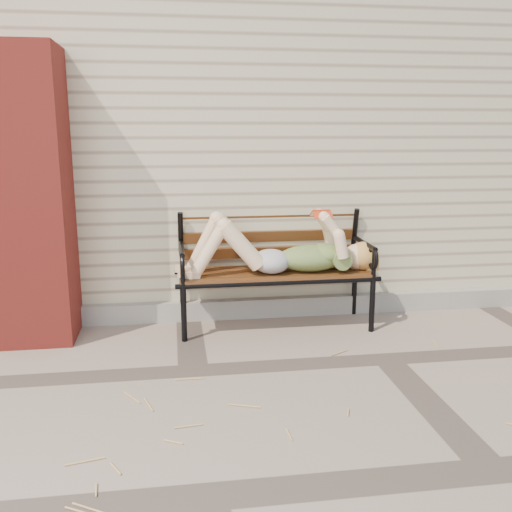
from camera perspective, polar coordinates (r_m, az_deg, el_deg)
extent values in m
plane|color=gray|center=(3.85, 12.96, -10.01)|extent=(80.00, 80.00, 0.00)
cube|color=beige|center=(6.44, 3.77, 12.93)|extent=(8.00, 4.00, 3.00)
cube|color=gray|center=(4.68, 8.73, -4.74)|extent=(8.00, 0.10, 0.15)
cube|color=#A22B24|center=(4.18, -21.61, 5.43)|extent=(0.50, 0.50, 2.00)
cylinder|color=black|center=(4.02, -7.23, -5.65)|extent=(0.04, 0.04, 0.42)
cylinder|color=black|center=(4.41, -7.36, -3.98)|extent=(0.04, 0.04, 0.42)
cylinder|color=black|center=(4.26, 11.54, -4.75)|extent=(0.04, 0.04, 0.42)
cylinder|color=black|center=(4.63, 9.81, -3.25)|extent=(0.04, 0.04, 0.42)
cube|color=brown|center=(4.22, 1.94, -1.72)|extent=(1.40, 0.45, 0.03)
cylinder|color=black|center=(4.03, 2.46, -2.69)|extent=(1.48, 0.04, 0.04)
cylinder|color=black|center=(4.42, 1.46, -1.29)|extent=(1.48, 0.04, 0.04)
torus|color=black|center=(4.43, 1.27, 5.05)|extent=(0.25, 0.03, 0.25)
ellipsoid|color=#0A3D47|center=(4.22, 5.47, -0.22)|extent=(0.50, 0.29, 0.19)
ellipsoid|color=#0A3D47|center=(4.24, 6.93, 0.26)|extent=(0.24, 0.28, 0.15)
ellipsoid|color=#AEAEB3|center=(4.17, 1.52, -0.54)|extent=(0.28, 0.31, 0.18)
sphere|color=beige|center=(4.32, 10.11, -0.06)|extent=(0.20, 0.20, 0.20)
ellipsoid|color=tan|center=(4.33, 10.70, 0.02)|extent=(0.23, 0.23, 0.21)
cube|color=#B93215|center=(4.18, 6.56, 4.51)|extent=(0.13, 0.02, 0.02)
cube|color=beige|center=(4.14, 6.69, 4.10)|extent=(0.13, 0.08, 0.05)
cube|color=beige|center=(4.22, 6.41, 4.25)|extent=(0.13, 0.08, 0.05)
cube|color=#B93215|center=(4.14, 6.70, 4.14)|extent=(0.14, 0.09, 0.05)
cube|color=#B93215|center=(4.22, 6.41, 4.31)|extent=(0.14, 0.09, 0.05)
cylinder|color=tan|center=(3.28, -12.98, -14.00)|extent=(0.05, 0.15, 0.01)
cylinder|color=tan|center=(3.39, 0.28, -12.75)|extent=(0.05, 0.15, 0.01)
cylinder|color=tan|center=(3.74, -15.30, -10.75)|extent=(0.11, 0.08, 0.01)
cylinder|color=tan|center=(2.89, -16.28, -18.12)|extent=(0.04, 0.10, 0.01)
cylinder|color=tan|center=(3.77, -12.41, -10.35)|extent=(0.02, 0.15, 0.01)
cylinder|color=tan|center=(3.61, 22.37, -12.10)|extent=(0.06, 0.16, 0.01)
cylinder|color=tan|center=(3.58, 6.47, -11.41)|extent=(0.02, 0.15, 0.01)
cylinder|color=tan|center=(3.51, 13.35, -12.20)|extent=(0.07, 0.07, 0.01)
cylinder|color=tan|center=(3.36, -4.18, -13.03)|extent=(0.04, 0.11, 0.01)
cylinder|color=tan|center=(3.90, 12.72, -9.60)|extent=(0.13, 0.12, 0.01)
cylinder|color=tan|center=(3.84, 21.86, -10.60)|extent=(0.16, 0.03, 0.01)
cylinder|color=tan|center=(3.44, 19.06, -13.08)|extent=(0.05, 0.10, 0.01)
cylinder|color=tan|center=(3.37, 16.54, -13.48)|extent=(0.17, 0.01, 0.01)
cylinder|color=tan|center=(2.56, -4.15, -21.98)|extent=(0.12, 0.05, 0.01)
cylinder|color=tan|center=(2.84, -12.97, -18.51)|extent=(0.08, 0.05, 0.01)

